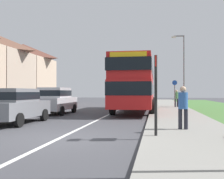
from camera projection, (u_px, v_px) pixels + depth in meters
ground_plane at (59, 138)px, 8.20m from camera, size 120.00×120.00×0.00m
lane_marking_centre at (107, 116)px, 16.09m from camera, size 0.14×60.00×0.01m
pavement_near_side at (180, 119)px, 13.43m from camera, size 3.20×68.00×0.12m
double_decker_bus at (136, 83)px, 19.49m from camera, size 2.80×11.06×3.70m
parked_car_grey at (14, 104)px, 12.09m from camera, size 1.95×4.00×1.62m
parked_car_silver at (56, 100)px, 17.41m from camera, size 1.88×3.99×1.75m
pedestrian_at_stop at (183, 105)px, 9.42m from camera, size 0.34×0.34×1.67m
pedestrian_walking_away at (176, 97)px, 23.64m from camera, size 0.34×0.34×1.67m
bus_stop_sign at (156, 89)px, 8.06m from camera, size 0.09×0.52×2.60m
cycle_route_sign at (175, 92)px, 23.46m from camera, size 0.44×0.08×2.52m
street_lamp_mid at (183, 66)px, 23.22m from camera, size 1.14×0.20×6.50m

